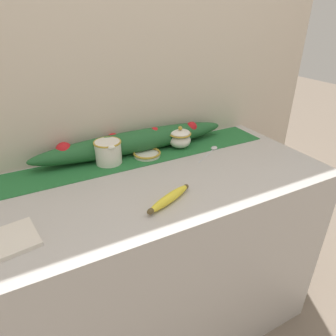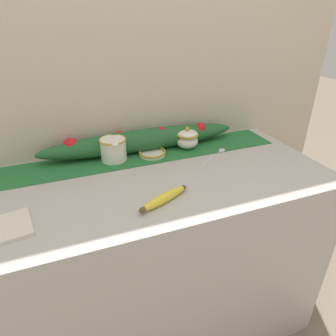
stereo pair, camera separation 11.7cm
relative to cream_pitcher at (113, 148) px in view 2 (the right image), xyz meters
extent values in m
plane|color=#7A6B5B|center=(0.15, -0.22, -0.95)|extent=(12.00, 12.00, 0.00)
cube|color=#B7B2AD|center=(0.15, -0.22, -0.50)|extent=(1.38, 0.66, 0.89)
cube|color=beige|center=(0.15, 0.13, 0.25)|extent=(2.18, 0.04, 2.40)
cube|color=#236B33|center=(0.15, 0.00, -0.06)|extent=(1.27, 0.20, 0.00)
cylinder|color=white|center=(0.00, 0.00, 0.00)|extent=(0.11, 0.11, 0.10)
torus|color=#B79333|center=(0.00, 0.00, 0.04)|extent=(0.12, 0.12, 0.01)
torus|color=white|center=(0.00, 0.07, 0.00)|extent=(0.05, 0.01, 0.05)
ellipsoid|color=white|center=(0.00, -0.05, 0.04)|extent=(0.03, 0.02, 0.02)
ellipsoid|color=white|center=(0.36, 0.00, -0.02)|extent=(0.11, 0.11, 0.07)
torus|color=#B79333|center=(0.36, 0.00, 0.02)|extent=(0.11, 0.11, 0.01)
ellipsoid|color=white|center=(0.36, 0.00, 0.02)|extent=(0.10, 0.10, 0.03)
sphere|color=#B79333|center=(0.36, 0.00, 0.04)|extent=(0.02, 0.02, 0.02)
cylinder|color=white|center=(0.18, -0.02, -0.05)|extent=(0.12, 0.12, 0.01)
torus|color=#B79333|center=(0.18, -0.02, -0.04)|extent=(0.13, 0.13, 0.01)
ellipsoid|color=yellow|center=(0.09, -0.39, -0.04)|extent=(0.21, 0.12, 0.03)
ellipsoid|color=brown|center=(0.00, -0.43, -0.04)|extent=(0.04, 0.03, 0.02)
ellipsoid|color=brown|center=(0.18, -0.35, -0.04)|extent=(0.03, 0.03, 0.02)
cube|color=silver|center=(0.42, -0.14, -0.06)|extent=(0.13, 0.09, 0.00)
ellipsoid|color=silver|center=(0.50, -0.09, -0.05)|extent=(0.05, 0.05, 0.01)
cube|color=silver|center=(-0.41, -0.36, -0.05)|extent=(0.17, 0.17, 0.01)
ellipsoid|color=#235B2D|center=(0.15, 0.05, 0.00)|extent=(0.95, 0.11, 0.10)
sphere|color=red|center=(-0.17, 0.06, 0.02)|extent=(0.07, 0.07, 0.07)
sphere|color=red|center=(0.05, 0.07, 0.02)|extent=(0.06, 0.06, 0.06)
sphere|color=red|center=(0.25, 0.05, 0.02)|extent=(0.06, 0.06, 0.06)
sphere|color=red|center=(0.45, 0.04, 0.02)|extent=(0.06, 0.06, 0.06)
camera|label=1|loc=(-0.32, -1.16, 0.54)|focal=32.00mm
camera|label=2|loc=(-0.21, -1.21, 0.54)|focal=32.00mm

